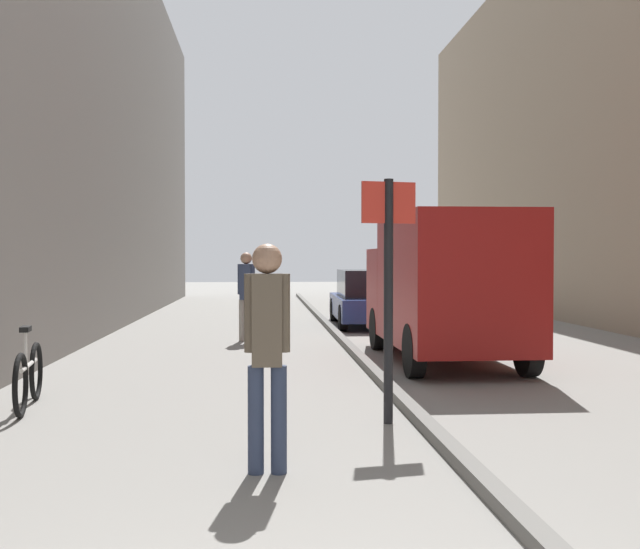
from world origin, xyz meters
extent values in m
plane|color=gray|center=(0.00, 12.00, 0.00)|extent=(80.00, 80.00, 0.00)
cube|color=slate|center=(-4.87, 12.00, 5.46)|extent=(2.54, 40.00, 10.92)
cube|color=#615F5B|center=(1.58, 12.00, 0.06)|extent=(0.16, 40.00, 0.12)
cylinder|color=#2D3851|center=(0.04, 3.74, 0.44)|extent=(0.13, 0.13, 0.88)
cylinder|color=#2D3851|center=(-0.15, 3.75, 0.44)|extent=(0.13, 0.13, 0.88)
cube|color=brown|center=(-0.05, 3.74, 1.26)|extent=(0.25, 0.21, 0.75)
cylinder|color=brown|center=(0.08, 3.74, 1.32)|extent=(0.11, 0.11, 0.64)
cylinder|color=brown|center=(-0.19, 3.75, 1.32)|extent=(0.11, 0.11, 0.64)
sphere|color=#9E755B|center=(-0.05, 3.74, 1.76)|extent=(0.24, 0.24, 0.24)
cylinder|color=gray|center=(-0.33, 13.30, 0.44)|extent=(0.13, 0.13, 0.88)
cylinder|color=gray|center=(-0.51, 13.35, 0.44)|extent=(0.13, 0.13, 0.88)
cube|color=#2D3851|center=(-0.42, 13.32, 1.26)|extent=(0.29, 0.26, 0.75)
cylinder|color=#2D3851|center=(-0.29, 13.29, 1.32)|extent=(0.11, 0.11, 0.64)
cylinder|color=#2D3851|center=(-0.55, 13.36, 1.32)|extent=(0.11, 0.11, 0.64)
sphere|color=#9E755B|center=(-0.42, 13.32, 1.76)|extent=(0.24, 0.24, 0.24)
cube|color=maroon|center=(2.99, 9.46, 1.41)|extent=(1.92, 3.55, 2.13)
cube|color=maroon|center=(2.99, 11.92, 1.14)|extent=(1.92, 1.38, 1.60)
cube|color=black|center=(2.99, 12.41, 1.49)|extent=(1.61, 0.04, 0.70)
cylinder|color=black|center=(2.13, 11.79, 0.40)|extent=(0.22, 0.80, 0.80)
cylinder|color=black|center=(3.85, 11.79, 0.40)|extent=(0.22, 0.80, 0.80)
cylinder|color=black|center=(2.14, 8.38, 0.40)|extent=(0.22, 0.80, 0.80)
cylinder|color=black|center=(3.85, 8.39, 0.40)|extent=(0.22, 0.80, 0.80)
cube|color=navy|center=(2.71, 16.80, 0.49)|extent=(1.89, 4.24, 0.55)
cube|color=black|center=(2.71, 16.80, 1.11)|extent=(1.57, 2.55, 0.68)
cylinder|color=black|center=(1.93, 18.24, 0.32)|extent=(0.21, 0.64, 0.64)
cylinder|color=black|center=(3.56, 18.21, 0.32)|extent=(0.21, 0.64, 0.64)
cylinder|color=black|center=(1.86, 15.39, 0.32)|extent=(0.21, 0.64, 0.64)
cylinder|color=black|center=(3.50, 15.35, 0.32)|extent=(0.21, 0.64, 0.64)
cylinder|color=black|center=(1.25, 5.48, 1.30)|extent=(0.10, 0.10, 2.60)
cube|color=red|center=(1.25, 5.48, 2.35)|extent=(0.60, 0.14, 0.44)
torus|color=black|center=(-2.89, 7.10, 0.36)|extent=(0.16, 0.72, 0.72)
torus|color=black|center=(-2.75, 6.06, 0.36)|extent=(0.16, 0.72, 0.72)
cylinder|color=silver|center=(-2.82, 6.58, 0.51)|extent=(0.18, 0.94, 0.05)
cylinder|color=silver|center=(-2.79, 6.39, 0.73)|extent=(0.04, 0.04, 0.40)
cube|color=black|center=(-2.79, 6.39, 0.95)|extent=(0.13, 0.25, 0.06)
camera|label=1|loc=(-0.10, -2.26, 1.76)|focal=41.42mm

